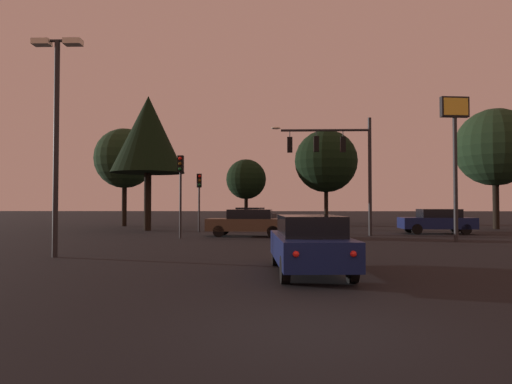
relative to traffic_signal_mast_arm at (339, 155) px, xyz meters
name	(u,v)px	position (x,y,z in m)	size (l,w,h in m)	color
ground_plane	(277,230)	(-3.47, 5.34, -4.68)	(168.00, 168.00, 0.00)	black
traffic_signal_mast_arm	(339,155)	(0.00, 0.00, 0.00)	(5.83, 0.37, 6.85)	#232326
traffic_light_corner_left	(181,180)	(-8.78, -2.30, -1.55)	(0.32, 0.36, 4.42)	#232326
traffic_light_corner_right	(199,190)	(-8.61, 2.98, -1.96)	(0.36, 0.38, 3.81)	#232326
car_nearside_lane	(309,243)	(-3.05, -13.93, -3.88)	(1.99, 4.62, 1.52)	#0F1947
car_crossing_left	(248,222)	(-5.24, -0.73, -3.88)	(4.70, 2.09, 1.52)	#473828
car_crossing_right	(437,221)	(6.30, 1.73, -3.88)	(4.46, 1.97, 1.52)	#0F1947
car_far_lane	(251,216)	(-5.58, 13.48, -3.88)	(4.43, 2.94, 1.52)	#232328
parking_lot_lamp_post	(56,117)	(-11.41, -10.67, 0.14)	(1.70, 0.36, 7.53)	#232326
store_sign_illuminated	(455,136)	(5.01, -3.99, 0.49)	(1.42, 0.42, 7.06)	#232326
tree_behind_sign	(125,159)	(-15.97, 10.35, 0.92)	(4.93, 4.93, 8.08)	black
tree_left_far	(326,161)	(1.44, 16.23, 1.23)	(5.95, 5.95, 8.90)	black
tree_center_horizon	(495,147)	(12.59, 6.99, 1.31)	(5.66, 5.66, 8.83)	black
tree_right_cluster	(148,135)	(-12.40, 4.46, 1.94)	(5.03, 5.03, 9.33)	black
tree_lot_edge	(246,179)	(-6.30, 18.56, -0.35)	(4.03, 4.03, 6.36)	black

